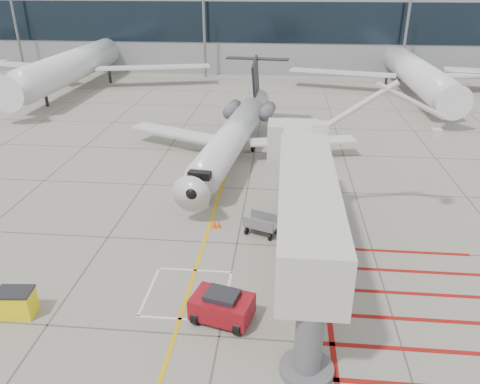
# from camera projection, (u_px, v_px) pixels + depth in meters

# --- Properties ---
(ground_plane) EXTENTS (260.00, 260.00, 0.00)m
(ground_plane) POSITION_uv_depth(u_px,v_px,m) (229.00, 283.00, 24.48)
(ground_plane) COLOR gray
(ground_plane) RESTS_ON ground
(regional_jet) EXTENTS (24.39, 29.30, 7.08)m
(regional_jet) POSITION_uv_depth(u_px,v_px,m) (227.00, 128.00, 37.39)
(regional_jet) COLOR silver
(regional_jet) RESTS_ON ground_plane
(jet_bridge) EXTENTS (9.07, 19.11, 7.64)m
(jet_bridge) POSITION_uv_depth(u_px,v_px,m) (306.00, 214.00, 23.32)
(jet_bridge) COLOR silver
(jet_bridge) RESTS_ON ground_plane
(pushback_tug) EXTENTS (3.10, 2.36, 1.60)m
(pushback_tug) POSITION_uv_depth(u_px,v_px,m) (222.00, 306.00, 21.58)
(pushback_tug) COLOR maroon
(pushback_tug) RESTS_ON ground_plane
(spill_bin) EXTENTS (1.66, 1.19, 1.37)m
(spill_bin) POSITION_uv_depth(u_px,v_px,m) (16.00, 303.00, 21.95)
(spill_bin) COLOR yellow
(spill_bin) RESTS_ON ground_plane
(baggage_cart) EXTENTS (2.37, 1.95, 1.28)m
(baggage_cart) POSITION_uv_depth(u_px,v_px,m) (262.00, 224.00, 28.92)
(baggage_cart) COLOR slate
(baggage_cart) RESTS_ON ground_plane
(ground_power_unit) EXTENTS (2.30, 1.65, 1.64)m
(ground_power_unit) POSITION_uv_depth(u_px,v_px,m) (313.00, 245.00, 26.39)
(ground_power_unit) COLOR silver
(ground_power_unit) RESTS_ON ground_plane
(cone_nose) EXTENTS (0.33, 0.33, 0.46)m
(cone_nose) POSITION_uv_depth(u_px,v_px,m) (219.00, 224.00, 29.79)
(cone_nose) COLOR #F4520C
(cone_nose) RESTS_ON ground_plane
(cone_side) EXTENTS (0.38, 0.38, 0.52)m
(cone_side) POSITION_uv_depth(u_px,v_px,m) (214.00, 224.00, 29.78)
(cone_side) COLOR #FF4D0D
(cone_side) RESTS_ON ground_plane
(terminal_building) EXTENTS (180.00, 28.00, 14.00)m
(terminal_building) POSITION_uv_depth(u_px,v_px,m) (329.00, 22.00, 83.85)
(terminal_building) COLOR gray
(terminal_building) RESTS_ON ground_plane
(terminal_glass_band) EXTENTS (180.00, 0.10, 6.00)m
(terminal_glass_band) POSITION_uv_depth(u_px,v_px,m) (337.00, 23.00, 70.75)
(terminal_glass_band) COLOR black
(terminal_glass_band) RESTS_ON ground_plane
(bg_aircraft_b) EXTENTS (36.10, 40.11, 12.03)m
(bg_aircraft_b) POSITION_uv_depth(u_px,v_px,m) (80.00, 43.00, 65.70)
(bg_aircraft_b) COLOR silver
(bg_aircraft_b) RESTS_ON ground_plane
(bg_aircraft_c) EXTENTS (32.60, 36.23, 10.87)m
(bg_aircraft_c) POSITION_uv_depth(u_px,v_px,m) (414.00, 51.00, 62.04)
(bg_aircraft_c) COLOR silver
(bg_aircraft_c) RESTS_ON ground_plane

